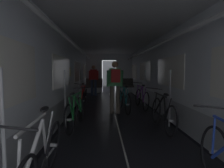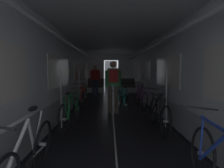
{
  "view_description": "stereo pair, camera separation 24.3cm",
  "coord_description": "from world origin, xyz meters",
  "px_view_note": "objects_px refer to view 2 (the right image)",
  "views": [
    {
      "loc": [
        -0.35,
        -2.13,
        1.37
      ],
      "look_at": [
        0.0,
        5.23,
        0.83
      ],
      "focal_mm": 28.41,
      "sensor_mm": 36.0,
      "label": 1
    },
    {
      "loc": [
        -0.11,
        -2.14,
        1.37
      ],
      "look_at": [
        0.0,
        5.23,
        0.83
      ],
      "focal_mm": 28.41,
      "sensor_mm": 36.0,
      "label": 2
    }
  ],
  "objects_px": {
    "bench_seat_far_left": "(96,85)",
    "person_cyclist_aisle": "(113,82)",
    "bicycle_red": "(84,97)",
    "person_standing_near_bench": "(95,78)",
    "bicycle_black": "(158,113)",
    "bicycle_white": "(26,158)",
    "bench_seat_far_right": "(127,85)",
    "bicycle_purple": "(141,98)",
    "bicycle_green": "(71,112)",
    "bicycle_teal_in_aisle": "(122,100)"
  },
  "relations": [
    {
      "from": "bicycle_red",
      "to": "bicycle_white",
      "type": "height_order",
      "value": "same"
    },
    {
      "from": "bench_seat_far_left",
      "to": "bicycle_purple",
      "type": "xyz_separation_m",
      "value": [
        1.94,
        -3.82,
        -0.19
      ]
    },
    {
      "from": "bench_seat_far_left",
      "to": "bench_seat_far_right",
      "type": "distance_m",
      "value": 1.8
    },
    {
      "from": "bench_seat_far_left",
      "to": "person_cyclist_aisle",
      "type": "distance_m",
      "value": 4.7
    },
    {
      "from": "bench_seat_far_right",
      "to": "bench_seat_far_left",
      "type": "bearing_deg",
      "value": 180.0
    },
    {
      "from": "bicycle_black",
      "to": "bicycle_white",
      "type": "height_order",
      "value": "same"
    },
    {
      "from": "bicycle_red",
      "to": "person_cyclist_aisle",
      "type": "height_order",
      "value": "person_cyclist_aisle"
    },
    {
      "from": "bench_seat_far_right",
      "to": "bicycle_purple",
      "type": "relative_size",
      "value": 0.58
    },
    {
      "from": "bench_seat_far_right",
      "to": "bicycle_black",
      "type": "bearing_deg",
      "value": -88.71
    },
    {
      "from": "person_cyclist_aisle",
      "to": "bicycle_red",
      "type": "bearing_deg",
      "value": 136.37
    },
    {
      "from": "bench_seat_far_left",
      "to": "bicycle_black",
      "type": "height_order",
      "value": "same"
    },
    {
      "from": "bicycle_teal_in_aisle",
      "to": "bicycle_purple",
      "type": "bearing_deg",
      "value": 35.03
    },
    {
      "from": "bench_seat_far_right",
      "to": "bicycle_white",
      "type": "height_order",
      "value": "same"
    },
    {
      "from": "bench_seat_far_right",
      "to": "bicycle_green",
      "type": "height_order",
      "value": "bench_seat_far_right"
    },
    {
      "from": "bicycle_red",
      "to": "bicycle_black",
      "type": "height_order",
      "value": "bicycle_red"
    },
    {
      "from": "bicycle_green",
      "to": "bicycle_black",
      "type": "height_order",
      "value": "bicycle_black"
    },
    {
      "from": "bench_seat_far_left",
      "to": "bicycle_red",
      "type": "distance_m",
      "value": 3.55
    },
    {
      "from": "bicycle_purple",
      "to": "person_standing_near_bench",
      "type": "relative_size",
      "value": 1.0
    },
    {
      "from": "bicycle_black",
      "to": "person_standing_near_bench",
      "type": "distance_m",
      "value": 6.12
    },
    {
      "from": "bicycle_white",
      "to": "bicycle_teal_in_aisle",
      "type": "bearing_deg",
      "value": 70.71
    },
    {
      "from": "bicycle_black",
      "to": "person_cyclist_aisle",
      "type": "xyz_separation_m",
      "value": [
        -1.02,
        1.56,
        0.63
      ]
    },
    {
      "from": "person_standing_near_bench",
      "to": "bench_seat_far_right",
      "type": "bearing_deg",
      "value": 11.83
    },
    {
      "from": "bench_seat_far_left",
      "to": "bicycle_black",
      "type": "bearing_deg",
      "value": -72.5
    },
    {
      "from": "bicycle_green",
      "to": "bicycle_black",
      "type": "distance_m",
      "value": 2.08
    },
    {
      "from": "person_cyclist_aisle",
      "to": "bench_seat_far_right",
      "type": "bearing_deg",
      "value": 79.1
    },
    {
      "from": "bench_seat_far_left",
      "to": "bicycle_purple",
      "type": "bearing_deg",
      "value": -63.07
    },
    {
      "from": "bicycle_white",
      "to": "bicycle_teal_in_aisle",
      "type": "xyz_separation_m",
      "value": [
        1.38,
        3.93,
        0.0
      ]
    },
    {
      "from": "bench_seat_far_right",
      "to": "bicycle_green",
      "type": "bearing_deg",
      "value": -107.99
    },
    {
      "from": "bench_seat_far_right",
      "to": "bicycle_red",
      "type": "xyz_separation_m",
      "value": [
        -1.99,
        -3.54,
        -0.19
      ]
    },
    {
      "from": "bench_seat_far_right",
      "to": "bicycle_teal_in_aisle",
      "type": "height_order",
      "value": "bench_seat_far_right"
    },
    {
      "from": "bicycle_red",
      "to": "bicycle_white",
      "type": "relative_size",
      "value": 1.0
    },
    {
      "from": "bench_seat_far_right",
      "to": "bicycle_green",
      "type": "distance_m",
      "value": 6.26
    },
    {
      "from": "bench_seat_far_right",
      "to": "bicycle_green",
      "type": "xyz_separation_m",
      "value": [
        -1.93,
        -5.95,
        -0.18
      ]
    },
    {
      "from": "bicycle_purple",
      "to": "person_standing_near_bench",
      "type": "height_order",
      "value": "person_standing_near_bench"
    },
    {
      "from": "bench_seat_far_right",
      "to": "bicycle_teal_in_aisle",
      "type": "xyz_separation_m",
      "value": [
        -0.57,
        -4.32,
        -0.18
      ]
    },
    {
      "from": "bicycle_green",
      "to": "bicycle_teal_in_aisle",
      "type": "xyz_separation_m",
      "value": [
        1.36,
        1.63,
        0.0
      ]
    },
    {
      "from": "bench_seat_far_left",
      "to": "person_cyclist_aisle",
      "type": "relative_size",
      "value": 0.58
    },
    {
      "from": "bicycle_black",
      "to": "bicycle_purple",
      "type": "height_order",
      "value": "bicycle_black"
    },
    {
      "from": "bench_seat_far_left",
      "to": "person_cyclist_aisle",
      "type": "bearing_deg",
      "value": -78.72
    },
    {
      "from": "bench_seat_far_left",
      "to": "bench_seat_far_right",
      "type": "xyz_separation_m",
      "value": [
        1.8,
        0.0,
        0.0
      ]
    },
    {
      "from": "bicycle_purple",
      "to": "bicycle_teal_in_aisle",
      "type": "xyz_separation_m",
      "value": [
        -0.71,
        -0.5,
        0.0
      ]
    },
    {
      "from": "bench_seat_far_left",
      "to": "bicycle_purple",
      "type": "relative_size",
      "value": 0.58
    },
    {
      "from": "bicycle_green",
      "to": "bicycle_white",
      "type": "height_order",
      "value": "bicycle_white"
    },
    {
      "from": "bicycle_white",
      "to": "person_standing_near_bench",
      "type": "bearing_deg",
      "value": 88.9
    },
    {
      "from": "bench_seat_far_right",
      "to": "bicycle_white",
      "type": "relative_size",
      "value": 0.58
    },
    {
      "from": "bicycle_green",
      "to": "person_cyclist_aisle",
      "type": "xyz_separation_m",
      "value": [
        1.05,
        1.36,
        0.63
      ]
    },
    {
      "from": "bicycle_red",
      "to": "person_standing_near_bench",
      "type": "height_order",
      "value": "person_standing_near_bench"
    },
    {
      "from": "bench_seat_far_right",
      "to": "bicycle_purple",
      "type": "height_order",
      "value": "bench_seat_far_right"
    },
    {
      "from": "bicycle_red",
      "to": "bench_seat_far_left",
      "type": "bearing_deg",
      "value": 86.97
    },
    {
      "from": "bicycle_purple",
      "to": "bicycle_teal_in_aisle",
      "type": "bearing_deg",
      "value": -144.97
    }
  ]
}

